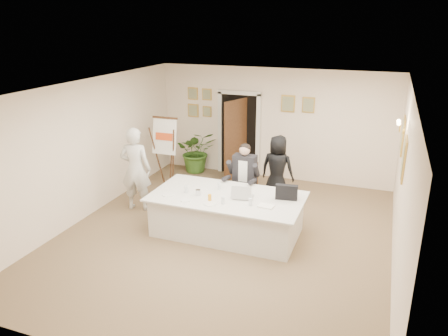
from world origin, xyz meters
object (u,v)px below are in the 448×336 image
at_px(oj_glass, 210,198).
at_px(laptop_bag, 287,192).
at_px(standing_woman, 277,169).
at_px(paper_stack, 266,206).
at_px(flip_chart, 167,156).
at_px(conference_table, 227,214).
at_px(laptop, 243,190).
at_px(standing_man, 136,169).
at_px(potted_palm, 197,151).
at_px(seated_man, 244,178).
at_px(steel_jug, 198,192).

bearing_deg(oj_glass, laptop_bag, 23.96).
height_order(standing_woman, paper_stack, standing_woman).
bearing_deg(oj_glass, flip_chart, 132.90).
relative_size(conference_table, laptop, 7.44).
xyz_separation_m(standing_man, standing_woman, (2.70, 1.50, -0.15)).
relative_size(potted_palm, laptop_bag, 2.81).
height_order(conference_table, seated_man, seated_man).
xyz_separation_m(conference_table, standing_woman, (0.50, 1.88, 0.37)).
distance_m(conference_table, steel_jug, 0.70).
height_order(standing_woman, potted_palm, standing_woman).
height_order(standing_man, standing_woman, standing_man).
bearing_deg(laptop, flip_chart, 134.75).
bearing_deg(laptop_bag, paper_stack, -127.62).
distance_m(seated_man, steel_jug, 1.34).
bearing_deg(paper_stack, steel_jug, 176.94).
xyz_separation_m(conference_table, seated_man, (-0.02, 1.07, 0.36)).
xyz_separation_m(standing_woman, oj_glass, (-0.70, -2.24, 0.08)).
height_order(laptop, paper_stack, laptop).
distance_m(conference_table, laptop_bag, 1.22).
relative_size(potted_palm, oj_glass, 8.71).
xyz_separation_m(flip_chart, oj_glass, (1.99, -2.15, 0.04)).
height_order(flip_chart, laptop_bag, flip_chart).
bearing_deg(conference_table, paper_stack, -16.42).
bearing_deg(laptop_bag, standing_woman, 100.85).
bearing_deg(potted_palm, laptop, -52.81).
distance_m(flip_chart, standing_man, 1.41).
xyz_separation_m(standing_woman, steel_jug, (-1.02, -2.05, 0.07)).
height_order(paper_stack, steel_jug, steel_jug).
distance_m(conference_table, laptop, 0.61).
height_order(laptop, laptop_bag, laptop_bag).
height_order(conference_table, standing_man, standing_man).
xyz_separation_m(laptop_bag, steel_jug, (-1.60, -0.39, -0.09)).
distance_m(oj_glass, steel_jug, 0.36).
bearing_deg(laptop, oj_glass, -153.44).
height_order(potted_palm, laptop_bag, potted_palm).
xyz_separation_m(standing_man, paper_stack, (3.02, -0.62, -0.12)).
distance_m(seated_man, oj_glass, 1.44).
xyz_separation_m(flip_chart, steel_jug, (1.68, -1.96, 0.03)).
distance_m(conference_table, oj_glass, 0.61).
height_order(potted_palm, laptop, potted_palm).
height_order(flip_chart, laptop, flip_chart).
xyz_separation_m(conference_table, potted_palm, (-2.00, 3.08, 0.17)).
bearing_deg(laptop_bag, standing_man, 168.75).
xyz_separation_m(potted_palm, laptop_bag, (3.08, -2.86, 0.35)).
bearing_deg(laptop_bag, flip_chart, 145.97).
relative_size(conference_table, laptop_bag, 7.08).
relative_size(conference_table, steel_jug, 25.91).
bearing_deg(oj_glass, laptop, 36.80).
distance_m(standing_man, paper_stack, 3.09).
bearing_deg(seated_man, oj_glass, -95.41).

